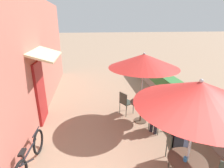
{
  "coord_description": "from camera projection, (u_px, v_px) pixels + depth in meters",
  "views": [
    {
      "loc": [
        -0.78,
        -0.93,
        3.3
      ],
      "look_at": [
        0.15,
        5.47,
        1.0
      ],
      "focal_mm": 28.0,
      "sensor_mm": 36.0,
      "label": 1
    }
  ],
  "objects": [
    {
      "name": "planter_hedge",
      "position": [
        175.0,
        93.0,
        7.19
      ],
      "size": [
        0.6,
        9.76,
        1.01
      ],
      "color": "gray",
      "rests_on": "ground_plane"
    },
    {
      "name": "cafe_chair_mid_right",
      "position": [
        125.0,
        101.0,
        6.48
      ],
      "size": [
        0.55,
        0.55,
        0.87
      ],
      "rotation": [
        0.0,
        0.0,
        11.52
      ],
      "color": "#384238",
      "rests_on": "ground_plane"
    },
    {
      "name": "seated_patron_mid_left",
      "position": [
        158.0,
        112.0,
        5.39
      ],
      "size": [
        0.51,
        0.48,
        1.25
      ],
      "rotation": [
        0.0,
        0.0,
        8.38
      ],
      "color": "#23232D",
      "rests_on": "ground_plane"
    },
    {
      "name": "seated_patron_near_right",
      "position": [
        179.0,
        139.0,
        4.12
      ],
      "size": [
        0.46,
        0.41,
        1.25
      ],
      "rotation": [
        0.0,
        0.0,
        10.75
      ],
      "color": "#23232D",
      "rests_on": "ground_plane"
    },
    {
      "name": "cafe_chair_mid_left",
      "position": [
        159.0,
        115.0,
        5.51
      ],
      "size": [
        0.55,
        0.55,
        0.87
      ],
      "rotation": [
        0.0,
        0.0,
        8.38
      ],
      "color": "#384238",
      "rests_on": "ground_plane"
    },
    {
      "name": "patio_umbrella_mid",
      "position": [
        144.0,
        61.0,
        5.45
      ],
      "size": [
        2.23,
        2.23,
        2.42
      ],
      "color": "#B7B7BC",
      "rests_on": "ground_plane"
    },
    {
      "name": "cafe_facade_wall",
      "position": [
        35.0,
        60.0,
        5.93
      ],
      "size": [
        0.98,
        10.76,
        4.2
      ],
      "color": "#C66B5B",
      "rests_on": "ground_plane"
    },
    {
      "name": "patio_table_near",
      "position": [
        186.0,
        168.0,
        3.51
      ],
      "size": [
        0.75,
        0.75,
        0.74
      ],
      "color": "brown",
      "rests_on": "ground_plane"
    },
    {
      "name": "patio_umbrella_near",
      "position": [
        199.0,
        94.0,
        2.96
      ],
      "size": [
        2.23,
        2.23,
        2.42
      ],
      "color": "#B7B7BC",
      "rests_on": "ground_plane"
    },
    {
      "name": "coffee_cup_mid",
      "position": [
        140.0,
        102.0,
        5.8
      ],
      "size": [
        0.07,
        0.07,
        0.09
      ],
      "color": "#B73D3D",
      "rests_on": "patio_table_mid"
    },
    {
      "name": "cafe_chair_near_right",
      "position": [
        173.0,
        145.0,
        4.19
      ],
      "size": [
        0.48,
        0.48,
        0.87
      ],
      "rotation": [
        0.0,
        0.0,
        10.75
      ],
      "color": "#384238",
      "rests_on": "ground_plane"
    },
    {
      "name": "bicycle_leaning",
      "position": [
        30.0,
        156.0,
        4.07
      ],
      "size": [
        0.2,
        1.74,
        0.74
      ],
      "rotation": [
        0.0,
        0.0,
        -0.08
      ],
      "color": "black",
      "rests_on": "ground_plane"
    },
    {
      "name": "patio_table_mid",
      "position": [
        141.0,
        108.0,
        5.99
      ],
      "size": [
        0.75,
        0.75,
        0.74
      ],
      "color": "brown",
      "rests_on": "ground_plane"
    },
    {
      "name": "coffee_cup_near",
      "position": [
        185.0,
        159.0,
        3.39
      ],
      "size": [
        0.07,
        0.07,
        0.09
      ],
      "color": "teal",
      "rests_on": "patio_table_near"
    }
  ]
}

